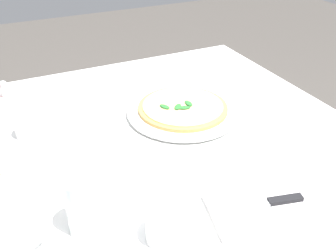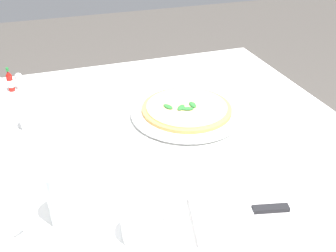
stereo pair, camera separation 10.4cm
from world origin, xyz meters
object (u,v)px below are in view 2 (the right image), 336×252
Objects in this scene: coffee_cup_far_right at (142,227)px; dinner_knife at (246,210)px; salt_shaker at (2,86)px; pepper_shaker at (20,82)px; pizza at (187,108)px; napkin_folded at (247,215)px; hot_sauce_bottle at (10,81)px; coffee_cup_center_back at (35,119)px; water_glass_near_left at (66,200)px; pizza_plate at (187,112)px.

dinner_knife is (-0.21, 0.02, -0.00)m from coffee_cup_far_right.
salt_shaker is 1.00× the size of pepper_shaker.
dinner_knife is at bearing 85.03° from pizza.
napkin_folded is at bearing 122.68° from salt_shaker.
coffee_cup_far_right reaches higher than salt_shaker.
hot_sauce_bottle is 1.48× the size of pepper_shaker.
coffee_cup_center_back reaches higher than napkin_folded.
napkin_folded is at bearing 85.40° from pizza.
water_glass_near_left is at bearing -5.59° from napkin_folded.
pepper_shaker is (0.47, -0.35, 0.01)m from pizza_plate.
pizza is 0.43m from dinner_knife.
hot_sauce_bottle is 0.03m from pepper_shaker.
dinner_knife is at bearing 118.84° from pepper_shaker.
pizza is at bearing 145.62° from hot_sauce_bottle.
hot_sauce_bottle is at bearing -46.61° from napkin_folded.
water_glass_near_left is (0.38, 0.32, 0.04)m from pizza_plate.
coffee_cup_far_right is 0.52m from coffee_cup_center_back.
pizza is 2.10× the size of water_glass_near_left.
napkin_folded is at bearing 85.36° from pizza_plate.
water_glass_near_left is at bearing 40.27° from pizza.
water_glass_near_left is 0.68m from pepper_shaker.
coffee_cup_far_right is at bearing 7.33° from napkin_folded.
pizza_plate is at bearing 147.87° from salt_shaker.
water_glass_near_left is 0.65× the size of dinner_knife.
water_glass_near_left is at bearing 102.63° from salt_shaker.
napkin_folded is (-0.21, 0.02, -0.02)m from coffee_cup_far_right.
pizza is at bearing -121.04° from coffee_cup_far_right.
pizza is 0.58m from pepper_shaker.
pepper_shaker is at bearing -73.96° from coffee_cup_far_right.
dinner_knife is at bearing 120.71° from hot_sauce_bottle.
hot_sauce_bottle reaches higher than coffee_cup_far_right.
pizza_plate is 0.62m from salt_shaker.
salt_shaker reaches higher than pizza.
napkin_folded is (0.04, 0.43, -0.00)m from pizza_plate.
napkin_folded is 0.91m from salt_shaker.
hot_sauce_bottle is (0.50, -0.34, 0.02)m from pizza_plate.
salt_shaker is (0.52, -0.33, 0.01)m from pizza_plate.
coffee_cup_far_right is 0.22m from napkin_folded.
water_glass_near_left is at bearing 97.30° from coffee_cup_center_back.
pizza_plate is at bearing -139.74° from water_glass_near_left.
salt_shaker is at bearing 19.65° from hot_sauce_bottle.
hot_sauce_bottle is at bearing -34.36° from pizza_plate.
napkin_folded is (-0.34, 0.11, -0.04)m from water_glass_near_left.
pizza is 1.10× the size of napkin_folded.
water_glass_near_left reaches higher than pizza.
coffee_cup_center_back is at bearing 104.08° from hot_sauce_bottle.
dinner_knife is at bearing -0.86° from napkin_folded.
dinner_knife is 2.34× the size of hot_sauce_bottle.
napkin_folded is 2.93× the size of hot_sauce_bottle.
water_glass_near_left reaches higher than napkin_folded.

